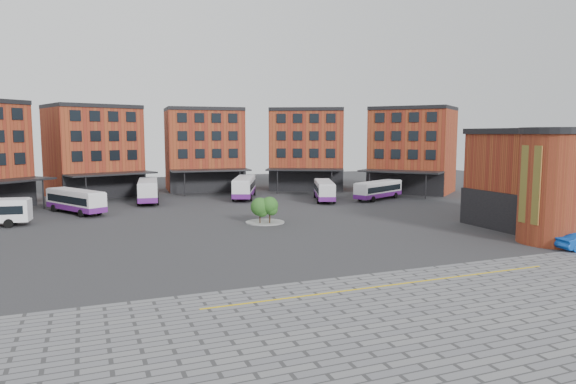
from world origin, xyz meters
name	(u,v)px	position (x,y,z in m)	size (l,w,h in m)	color
ground	(288,245)	(0.00, 0.00, 0.00)	(160.00, 160.00, 0.00)	#28282B
paving_zone	(479,327)	(2.00, -22.00, 0.01)	(50.00, 22.00, 0.02)	slate
yellow_line	(393,285)	(2.00, -14.00, 0.03)	(26.00, 0.15, 0.02)	gold
main_building	(167,152)	(-4.77, 38.25, 7.23)	(94.14, 42.48, 14.60)	brown
east_building	(554,179)	(28.70, -3.06, 5.29)	(17.40, 15.40, 10.60)	brown
tree_island	(266,208)	(1.94, 11.51, 1.72)	(4.40, 4.40, 3.07)	gray
bus_b	(76,201)	(-17.99, 27.37, 1.62)	(7.26, 10.50, 2.99)	white
bus_c	(148,190)	(-8.22, 35.00, 1.79)	(4.13, 11.96, 3.30)	silver
bus_d	(244,187)	(6.31, 34.22, 1.78)	(6.86, 11.85, 3.29)	white
bus_e	(324,190)	(16.67, 27.02, 1.60)	(5.99, 10.67, 2.96)	silver
bus_f	(378,190)	(24.87, 25.00, 1.53)	(10.04, 6.51, 2.83)	silver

